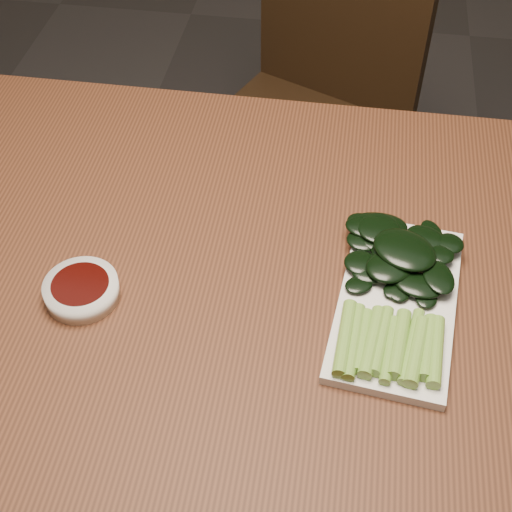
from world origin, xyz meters
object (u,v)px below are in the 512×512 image
chair_far (313,105)px  gai_lan (393,279)px  sauce_bowl (82,290)px  table (244,308)px  serving_plate (397,303)px

chair_far → gai_lan: bearing=-54.5°
chair_far → gai_lan: (0.16, -0.77, 0.29)m
sauce_bowl → gai_lan: (0.39, 0.07, 0.01)m
gai_lan → table: bearing=179.8°
table → serving_plate: size_ratio=4.80×
sauce_bowl → serving_plate: (0.40, 0.04, -0.01)m
table → sauce_bowl: 0.23m
sauce_bowl → gai_lan: size_ratio=0.34×
chair_far → sauce_bowl: (-0.23, -0.83, 0.28)m
chair_far → sauce_bowl: chair_far is taller
chair_far → gai_lan: chair_far is taller
serving_plate → sauce_bowl: bearing=-173.6°
table → gai_lan: size_ratio=4.99×
chair_far → gai_lan: 0.83m
table → serving_plate: 0.22m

